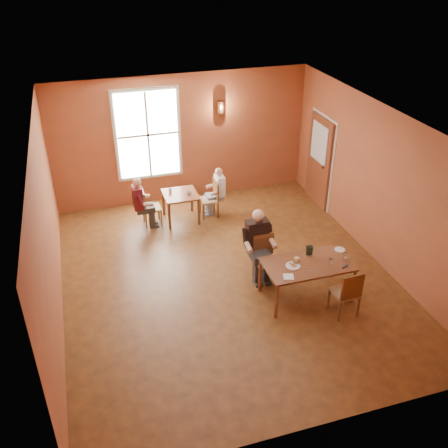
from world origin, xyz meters
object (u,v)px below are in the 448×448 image
object	(u,v)px
chair_empty	(345,292)
chair_diner_white	(209,199)
diner_main	(267,251)
diner_maroon	(150,201)
second_table	(181,207)
chair_diner_maroon	(152,207)
chair_diner_main	(266,260)
main_table	(306,280)
diner_white	(210,194)

from	to	relation	value
chair_empty	chair_diner_white	distance (m)	4.14
diner_main	diner_maroon	bearing A→B (deg)	-58.52
diner_maroon	chair_empty	bearing A→B (deg)	33.36
second_table	chair_diner_maroon	size ratio (longest dim) A/B	0.88
chair_diner_main	chair_empty	bearing A→B (deg)	126.64
second_table	chair_empty	bearing A→B (deg)	-64.08
chair_diner_main	chair_empty	distance (m)	1.55
main_table	diner_main	xyz separation A→B (m)	(-0.50, 0.62, 0.31)
chair_diner_main	diner_maroon	size ratio (longest dim) A/B	0.78
diner_main	chair_empty	size ratio (longest dim) A/B	1.49
main_table	second_table	world-z (taller)	main_table
chair_diner_maroon	diner_main	bearing A→B (deg)	31.02
main_table	chair_empty	size ratio (longest dim) A/B	1.70
diner_main	diner_maroon	xyz separation A→B (m)	(-1.67, 2.73, -0.09)
chair_diner_white	diner_white	world-z (taller)	diner_white
chair_empty	chair_diner_maroon	bearing A→B (deg)	120.47
chair_diner_white	diner_white	size ratio (longest dim) A/B	0.78
chair_empty	second_table	xyz separation A→B (m)	(-1.92, 3.95, -0.12)
main_table	chair_diner_main	distance (m)	0.83
chair_diner_main	second_table	distance (m)	2.88
chair_diner_white	diner_maroon	size ratio (longest dim) A/B	0.73
diner_white	main_table	bearing A→B (deg)	-166.38
chair_diner_maroon	main_table	bearing A→B (deg)	32.59
diner_maroon	second_table	bearing A→B (deg)	90.00
chair_diner_main	chair_diner_maroon	bearing A→B (deg)	-58.70
second_table	diner_maroon	bearing A→B (deg)	180.00
second_table	chair_diner_white	bearing A→B (deg)	0.00
diner_white	diner_maroon	world-z (taller)	diner_maroon
chair_diner_white	chair_diner_maroon	xyz separation A→B (m)	(-1.30, 0.00, -0.00)
diner_main	chair_diner_maroon	bearing A→B (deg)	-58.98
chair_diner_main	diner_main	bearing A→B (deg)	90.00
second_table	diner_white	bearing A→B (deg)	0.00
chair_empty	chair_diner_white	bearing A→B (deg)	105.22
diner_main	second_table	world-z (taller)	diner_main
diner_main	chair_diner_maroon	size ratio (longest dim) A/B	1.57
main_table	chair_diner_maroon	bearing A→B (deg)	122.59
chair_diner_main	diner_white	distance (m)	2.72
main_table	diner_main	bearing A→B (deg)	128.88
chair_diner_maroon	chair_diner_main	bearing A→B (deg)	31.30
second_table	chair_diner_maroon	distance (m)	0.66
chair_diner_main	chair_diner_maroon	world-z (taller)	chair_diner_main
second_table	chair_diner_maroon	xyz separation A→B (m)	(-0.65, 0.00, 0.10)
chair_diner_white	chair_diner_maroon	size ratio (longest dim) A/B	1.00
main_table	chair_diner_maroon	world-z (taller)	chair_diner_maroon
chair_empty	diner_white	bearing A→B (deg)	104.83
diner_main	chair_diner_white	distance (m)	2.76
chair_diner_main	chair_diner_maroon	size ratio (longest dim) A/B	1.08
chair_diner_white	chair_diner_main	bearing A→B (deg)	-172.78
chair_empty	chair_diner_white	size ratio (longest dim) A/B	1.05
main_table	chair_diner_white	distance (m)	3.46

